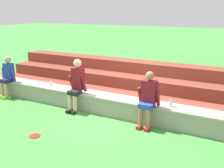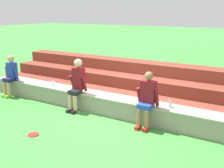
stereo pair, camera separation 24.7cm
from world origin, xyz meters
The scene contains 10 objects.
ground_plane centered at (0.00, 0.00, 0.00)m, with size 80.00×80.00×0.00m, color #428E3D.
stone_seating_wall centered at (0.00, 0.26, 0.26)m, with size 9.10×0.56×0.50m.
brick_bleachers centered at (0.00, 1.99, 0.42)m, with size 10.10×2.02×1.09m.
person_far_left centered at (-3.80, -0.03, 0.70)m, with size 0.49×0.53×1.32m.
person_left_of_center centered at (-1.10, 0.03, 0.78)m, with size 0.50×0.56×1.45m.
person_center centered at (1.02, -0.03, 0.72)m, with size 0.54×0.51×1.35m.
water_bottle_near_left centered at (-4.37, 0.27, 0.61)m, with size 0.08×0.08×0.23m.
water_bottle_near_right centered at (1.49, 0.27, 0.61)m, with size 0.07×0.07×0.23m.
plastic_cup_right_end centered at (-2.26, 0.29, 0.56)m, with size 0.08×0.08×0.13m, color white.
frisbee centered at (-0.97, -1.77, 0.01)m, with size 0.25×0.25×0.02m, color red.
Camera 2 is at (3.45, -5.65, 2.73)m, focal length 43.46 mm.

